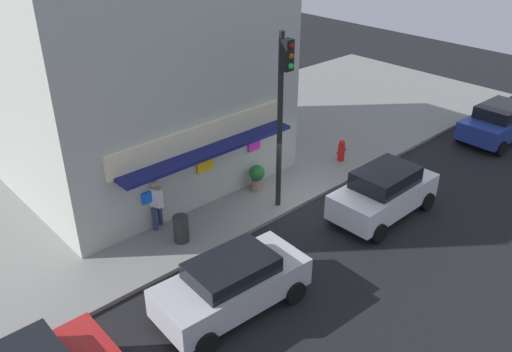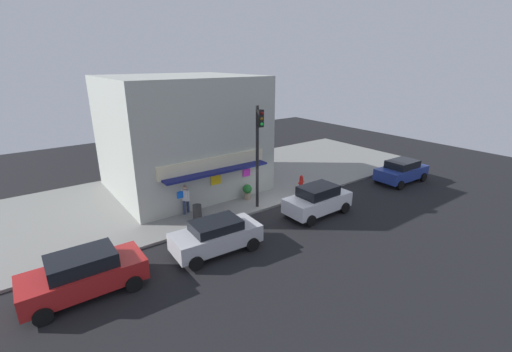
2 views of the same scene
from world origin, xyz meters
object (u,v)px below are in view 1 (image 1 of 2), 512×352
object	(u,v)px
pedestrian	(156,202)
parked_car_blue	(499,122)
fire_hydrant	(341,150)
potted_plant_by_doorway	(257,176)
trash_can	(181,229)
parked_car_silver	(232,284)
parked_car_white	(384,192)
traffic_light	(282,102)
potted_plant_by_window	(269,155)

from	to	relation	value
pedestrian	parked_car_blue	bearing A→B (deg)	-15.15
fire_hydrant	potted_plant_by_doorway	size ratio (longest dim) A/B	0.93
fire_hydrant	trash_can	xyz separation A→B (m)	(-8.04, -0.24, -0.00)
potted_plant_by_doorway	parked_car_silver	distance (m)	6.16
parked_car_white	trash_can	bearing A→B (deg)	152.13
traffic_light	trash_can	world-z (taller)	traffic_light
potted_plant_by_window	fire_hydrant	bearing A→B (deg)	-27.26
fire_hydrant	trash_can	bearing A→B (deg)	-178.29
traffic_light	parked_car_white	bearing A→B (deg)	-48.60
trash_can	potted_plant_by_doorway	world-z (taller)	potted_plant_by_doorway
traffic_light	parked_car_silver	xyz separation A→B (m)	(-4.45, -2.69, -3.11)
parked_car_white	traffic_light	bearing A→B (deg)	131.40
potted_plant_by_window	pedestrian	bearing A→B (deg)	-174.92
fire_hydrant	potted_plant_by_window	xyz separation A→B (m)	(-2.71, 1.39, 0.20)
trash_can	pedestrian	world-z (taller)	pedestrian
trash_can	pedestrian	distance (m)	1.26
potted_plant_by_doorway	parked_car_silver	size ratio (longest dim) A/B	0.23
trash_can	parked_car_blue	xyz separation A→B (m)	(14.99, -2.94, 0.27)
potted_plant_by_doorway	fire_hydrant	bearing A→B (deg)	-7.55
fire_hydrant	parked_car_silver	distance (m)	9.44
trash_can	parked_car_silver	world-z (taller)	parked_car_silver
traffic_light	pedestrian	size ratio (longest dim) A/B	3.52
traffic_light	potted_plant_by_doorway	distance (m)	3.53
fire_hydrant	trash_can	distance (m)	8.05
fire_hydrant	parked_car_blue	distance (m)	7.64
pedestrian	parked_car_blue	size ratio (longest dim) A/B	0.41
pedestrian	trash_can	bearing A→B (deg)	-84.25
pedestrian	potted_plant_by_window	xyz separation A→B (m)	(5.46, 0.49, -0.30)
trash_can	fire_hydrant	bearing A→B (deg)	1.71
parked_car_silver	parked_car_blue	bearing A→B (deg)	1.22
potted_plant_by_window	parked_car_blue	bearing A→B (deg)	-25.37
fire_hydrant	parked_car_silver	size ratio (longest dim) A/B	0.22
potted_plant_by_doorway	parked_car_white	xyz separation A→B (m)	(2.12, -3.98, 0.19)
trash_can	parked_car_white	distance (m)	6.83
potted_plant_by_window	traffic_light	bearing A→B (deg)	-125.86
parked_car_white	parked_car_silver	xyz separation A→B (m)	(-6.75, -0.09, -0.06)
parked_car_blue	pedestrian	bearing A→B (deg)	164.85
traffic_light	pedestrian	world-z (taller)	traffic_light
pedestrian	potted_plant_by_window	size ratio (longest dim) A/B	1.62
traffic_light	parked_car_white	size ratio (longest dim) A/B	1.49
fire_hydrant	parked_car_silver	bearing A→B (deg)	-158.12
fire_hydrant	parked_car_white	distance (m)	3.99
traffic_light	trash_can	size ratio (longest dim) A/B	6.86
parked_car_blue	parked_car_silver	size ratio (longest dim) A/B	0.99
traffic_light	fire_hydrant	bearing A→B (deg)	10.83
trash_can	traffic_light	bearing A→B (deg)	-8.88
traffic_light	trash_can	bearing A→B (deg)	171.12
parked_car_white	parked_car_blue	xyz separation A→B (m)	(8.95, 0.25, -0.04)
pedestrian	potted_plant_by_doorway	distance (m)	4.06
potted_plant_by_doorway	parked_car_blue	distance (m)	11.69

